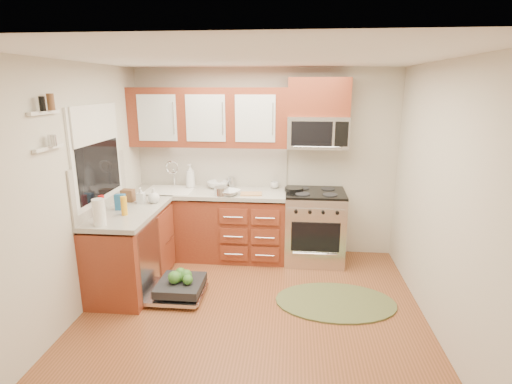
# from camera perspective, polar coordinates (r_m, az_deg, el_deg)

# --- Properties ---
(floor) EXTENTS (3.50, 3.50, 0.00)m
(floor) POSITION_cam_1_polar(r_m,az_deg,el_deg) (4.26, -0.60, -17.25)
(floor) COLOR brown
(floor) RESTS_ON ground
(ceiling) EXTENTS (3.50, 3.50, 0.00)m
(ceiling) POSITION_cam_1_polar(r_m,az_deg,el_deg) (3.61, -0.71, 18.62)
(ceiling) COLOR white
(ceiling) RESTS_ON ground
(wall_back) EXTENTS (3.50, 0.04, 2.50)m
(wall_back) POSITION_cam_1_polar(r_m,az_deg,el_deg) (5.44, 1.29, 4.14)
(wall_back) COLOR beige
(wall_back) RESTS_ON ground
(wall_front) EXTENTS (3.50, 0.04, 2.50)m
(wall_front) POSITION_cam_1_polar(r_m,az_deg,el_deg) (2.13, -5.73, -13.62)
(wall_front) COLOR beige
(wall_front) RESTS_ON ground
(wall_left) EXTENTS (0.04, 3.50, 2.50)m
(wall_left) POSITION_cam_1_polar(r_m,az_deg,el_deg) (4.29, -24.57, -0.16)
(wall_left) COLOR beige
(wall_left) RESTS_ON ground
(wall_right) EXTENTS (0.04, 3.50, 2.50)m
(wall_right) POSITION_cam_1_polar(r_m,az_deg,el_deg) (3.97, 25.37, -1.40)
(wall_right) COLOR beige
(wall_right) RESTS_ON ground
(base_cabinet_back) EXTENTS (2.05, 0.60, 0.85)m
(base_cabinet_back) POSITION_cam_1_polar(r_m,az_deg,el_deg) (5.47, -6.61, -4.86)
(base_cabinet_back) COLOR maroon
(base_cabinet_back) RESTS_ON ground
(base_cabinet_left) EXTENTS (0.60, 1.25, 0.85)m
(base_cabinet_left) POSITION_cam_1_polar(r_m,az_deg,el_deg) (4.86, -17.37, -8.07)
(base_cabinet_left) COLOR maroon
(base_cabinet_left) RESTS_ON ground
(countertop_back) EXTENTS (2.07, 0.64, 0.05)m
(countertop_back) POSITION_cam_1_polar(r_m,az_deg,el_deg) (5.32, -6.78, -0.07)
(countertop_back) COLOR #B7B2A7
(countertop_back) RESTS_ON base_cabinet_back
(countertop_left) EXTENTS (0.64, 1.27, 0.05)m
(countertop_left) POSITION_cam_1_polar(r_m,az_deg,el_deg) (4.70, -17.70, -2.73)
(countertop_left) COLOR #B7B2A7
(countertop_left) RESTS_ON base_cabinet_left
(backsplash_back) EXTENTS (2.05, 0.02, 0.57)m
(backsplash_back) POSITION_cam_1_polar(r_m,az_deg,el_deg) (5.53, -6.25, 3.81)
(backsplash_back) COLOR #B7B1A4
(backsplash_back) RESTS_ON ground
(backsplash_left) EXTENTS (0.02, 1.25, 0.57)m
(backsplash_left) POSITION_cam_1_polar(r_m,az_deg,el_deg) (4.74, -21.28, 1.00)
(backsplash_left) COLOR #B7B1A4
(backsplash_left) RESTS_ON ground
(upper_cabinets) EXTENTS (2.05, 0.35, 0.75)m
(upper_cabinets) POSITION_cam_1_polar(r_m,az_deg,el_deg) (5.29, -6.80, 10.56)
(upper_cabinets) COLOR maroon
(upper_cabinets) RESTS_ON ground
(cabinet_over_mw) EXTENTS (0.76, 0.35, 0.47)m
(cabinet_over_mw) POSITION_cam_1_polar(r_m,az_deg,el_deg) (5.17, 8.95, 13.28)
(cabinet_over_mw) COLOR maroon
(cabinet_over_mw) RESTS_ON ground
(range) EXTENTS (0.76, 0.64, 0.95)m
(range) POSITION_cam_1_polar(r_m,az_deg,el_deg) (5.33, 8.32, -4.89)
(range) COLOR silver
(range) RESTS_ON ground
(microwave) EXTENTS (0.76, 0.38, 0.40)m
(microwave) POSITION_cam_1_polar(r_m,az_deg,el_deg) (5.17, 8.77, 8.45)
(microwave) COLOR silver
(microwave) RESTS_ON ground
(sink) EXTENTS (0.62, 0.50, 0.26)m
(sink) POSITION_cam_1_polar(r_m,az_deg,el_deg) (5.46, -12.19, -1.01)
(sink) COLOR white
(sink) RESTS_ON ground
(dishwasher) EXTENTS (0.70, 0.60, 0.20)m
(dishwasher) POSITION_cam_1_polar(r_m,az_deg,el_deg) (4.62, -11.17, -13.38)
(dishwasher) COLOR silver
(dishwasher) RESTS_ON ground
(window) EXTENTS (0.03, 1.05, 1.05)m
(window) POSITION_cam_1_polar(r_m,az_deg,el_deg) (4.66, -21.80, 4.99)
(window) COLOR white
(window) RESTS_ON ground
(window_blind) EXTENTS (0.02, 0.96, 0.40)m
(window_blind) POSITION_cam_1_polar(r_m,az_deg,el_deg) (4.61, -21.92, 9.04)
(window_blind) COLOR white
(window_blind) RESTS_ON ground
(shelf_upper) EXTENTS (0.04, 0.40, 0.03)m
(shelf_upper) POSITION_cam_1_polar(r_m,az_deg,el_deg) (3.86, -28.02, 10.00)
(shelf_upper) COLOR white
(shelf_upper) RESTS_ON ground
(shelf_lower) EXTENTS (0.04, 0.40, 0.03)m
(shelf_lower) POSITION_cam_1_polar(r_m,az_deg,el_deg) (3.89, -27.49, 5.62)
(shelf_lower) COLOR white
(shelf_lower) RESTS_ON ground
(rug) EXTENTS (1.45, 1.11, 0.02)m
(rug) POSITION_cam_1_polar(r_m,az_deg,el_deg) (4.55, 11.27, -15.15)
(rug) COLOR brown
(rug) RESTS_ON ground
(skillet) EXTENTS (0.31, 0.31, 0.05)m
(skillet) POSITION_cam_1_polar(r_m,az_deg,el_deg) (5.19, 5.44, 0.40)
(skillet) COLOR black
(skillet) RESTS_ON range
(stock_pot) EXTENTS (0.23, 0.23, 0.11)m
(stock_pot) POSITION_cam_1_polar(r_m,az_deg,el_deg) (5.05, -4.94, 0.10)
(stock_pot) COLOR silver
(stock_pot) RESTS_ON countertop_back
(cutting_board) EXTENTS (0.29, 0.20, 0.02)m
(cutting_board) POSITION_cam_1_polar(r_m,az_deg,el_deg) (5.09, -0.69, -0.27)
(cutting_board) COLOR tan
(cutting_board) RESTS_ON countertop_back
(canister) EXTENTS (0.12, 0.12, 0.15)m
(canister) POSITION_cam_1_polar(r_m,az_deg,el_deg) (5.45, -3.56, 1.42)
(canister) COLOR silver
(canister) RESTS_ON countertop_back
(paper_towel_roll) EXTENTS (0.16, 0.16, 0.27)m
(paper_towel_roll) POSITION_cam_1_polar(r_m,az_deg,el_deg) (4.23, -21.50, -2.71)
(paper_towel_roll) COLOR white
(paper_towel_roll) RESTS_ON countertop_left
(mustard_bottle) EXTENTS (0.07, 0.07, 0.20)m
(mustard_bottle) POSITION_cam_1_polar(r_m,az_deg,el_deg) (4.49, -18.33, -1.89)
(mustard_bottle) COLOR #EFA61A
(mustard_bottle) RESTS_ON countertop_left
(red_bottle) EXTENTS (0.08, 0.08, 0.23)m
(red_bottle) POSITION_cam_1_polar(r_m,az_deg,el_deg) (4.52, -21.14, -1.87)
(red_bottle) COLOR red
(red_bottle) RESTS_ON countertop_left
(wooden_box) EXTENTS (0.15, 0.11, 0.15)m
(wooden_box) POSITION_cam_1_polar(r_m,az_deg,el_deg) (5.02, -17.81, -0.47)
(wooden_box) COLOR brown
(wooden_box) RESTS_ON countertop_left
(blue_carton) EXTENTS (0.12, 0.07, 0.18)m
(blue_carton) POSITION_cam_1_polar(r_m,az_deg,el_deg) (4.70, -18.82, -1.37)
(blue_carton) COLOR #236AA5
(blue_carton) RESTS_ON countertop_left
(bowl_a) EXTENTS (0.35, 0.35, 0.07)m
(bowl_a) POSITION_cam_1_polar(r_m,az_deg,el_deg) (5.07, -3.91, -0.08)
(bowl_a) COLOR #999999
(bowl_a) RESTS_ON countertop_back
(bowl_b) EXTENTS (0.35, 0.35, 0.09)m
(bowl_b) POSITION_cam_1_polar(r_m,az_deg,el_deg) (5.44, -5.49, 1.04)
(bowl_b) COLOR #999999
(bowl_b) RESTS_ON countertop_back
(cup) EXTENTS (0.15, 0.15, 0.09)m
(cup) POSITION_cam_1_polar(r_m,az_deg,el_deg) (5.40, 2.68, 0.99)
(cup) COLOR #999999
(cup) RESTS_ON countertop_back
(soap_bottle_a) EXTENTS (0.17, 0.17, 0.33)m
(soap_bottle_a) POSITION_cam_1_polar(r_m,az_deg,el_deg) (5.47, -9.37, 2.27)
(soap_bottle_a) COLOR #999999
(soap_bottle_a) RESTS_ON countertop_back
(soap_bottle_b) EXTENTS (0.09, 0.09, 0.19)m
(soap_bottle_b) POSITION_cam_1_polar(r_m,az_deg,el_deg) (4.89, -16.13, -0.46)
(soap_bottle_b) COLOR #999999
(soap_bottle_b) RESTS_ON countertop_left
(soap_bottle_c) EXTENTS (0.19, 0.19, 0.18)m
(soap_bottle_c) POSITION_cam_1_polar(r_m,az_deg,el_deg) (4.86, -14.43, -0.51)
(soap_bottle_c) COLOR #999999
(soap_bottle_c) RESTS_ON countertop_left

